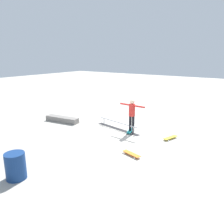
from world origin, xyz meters
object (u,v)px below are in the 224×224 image
(grind_rail, at_px, (118,126))
(skater_main, at_px, (132,114))
(skate_ledge, at_px, (62,119))
(skateboard_main, at_px, (130,131))
(loose_skateboard_yellow, at_px, (170,137))
(trash_bin, at_px, (16,166))
(loose_skateboard_orange, at_px, (131,154))

(grind_rail, distance_m, skater_main, 1.20)
(grind_rail, relative_size, skate_ledge, 1.35)
(skate_ledge, relative_size, skateboard_main, 2.44)
(skate_ledge, distance_m, skateboard_main, 4.07)
(skate_ledge, relative_size, skater_main, 1.20)
(loose_skateboard_yellow, bearing_deg, skateboard_main, 115.15)
(skater_main, distance_m, skateboard_main, 0.91)
(skate_ledge, bearing_deg, trash_bin, 123.58)
(skate_ledge, relative_size, loose_skateboard_orange, 2.43)
(loose_skateboard_yellow, bearing_deg, grind_rail, 111.82)
(grind_rail, bearing_deg, trash_bin, 101.14)
(skater_main, height_order, skateboard_main, skater_main)
(skateboard_main, bearing_deg, loose_skateboard_orange, -166.91)
(skater_main, height_order, trash_bin, skater_main)
(skateboard_main, bearing_deg, skater_main, -137.79)
(grind_rail, xyz_separation_m, skater_main, (-0.88, 0.13, 0.80))
(skate_ledge, xyz_separation_m, skater_main, (-4.13, -0.59, 0.83))
(skater_main, xyz_separation_m, loose_skateboard_orange, (-1.23, 2.14, -0.90))
(grind_rail, bearing_deg, skater_main, -177.28)
(skateboard_main, xyz_separation_m, loose_skateboard_orange, (-1.35, 2.21, 0.00))
(loose_skateboard_yellow, bearing_deg, skater_main, 117.70)
(grind_rail, relative_size, trash_bin, 3.28)
(loose_skateboard_orange, relative_size, loose_skateboard_yellow, 1.00)
(grind_rail, xyz_separation_m, skate_ledge, (3.25, 0.72, -0.02))
(grind_rail, height_order, trash_bin, trash_bin)
(skater_main, bearing_deg, loose_skateboard_yellow, 13.90)
(skate_ledge, xyz_separation_m, skateboard_main, (-4.01, -0.66, -0.07))
(trash_bin, bearing_deg, skate_ledge, -56.42)
(grind_rail, bearing_deg, skate_ledge, 23.51)
(loose_skateboard_orange, relative_size, trash_bin, 1.00)
(grind_rail, relative_size, loose_skateboard_yellow, 3.30)
(loose_skateboard_orange, distance_m, trash_bin, 3.99)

